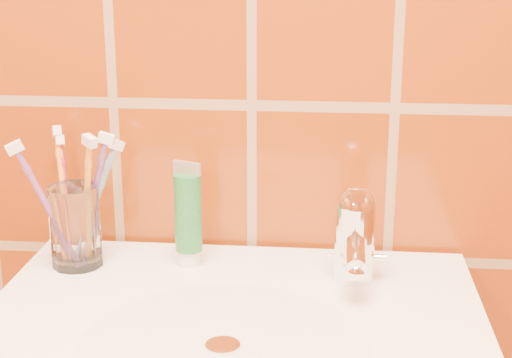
# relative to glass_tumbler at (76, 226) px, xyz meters

# --- Properties ---
(glass_tumbler) EXTENTS (0.07, 0.07, 0.10)m
(glass_tumbler) POSITION_rel_glass_tumbler_xyz_m (0.00, 0.00, 0.00)
(glass_tumbler) COLOR white
(glass_tumbler) RESTS_ON pedestal_sink
(toothpaste_tube) EXTENTS (0.04, 0.03, 0.14)m
(toothpaste_tube) POSITION_rel_glass_tumbler_xyz_m (0.14, 0.02, 0.01)
(toothpaste_tube) COLOR white
(toothpaste_tube) RESTS_ON pedestal_sink
(faucet) EXTENTS (0.05, 0.11, 0.12)m
(faucet) POSITION_rel_glass_tumbler_xyz_m (0.35, -0.02, 0.01)
(faucet) COLOR white
(faucet) RESTS_ON pedestal_sink
(toothbrush_0) EXTENTS (0.14, 0.13, 0.17)m
(toothbrush_0) POSITION_rel_glass_tumbler_xyz_m (0.02, 0.03, 0.02)
(toothbrush_0) COLOR #78AAD5
(toothbrush_0) RESTS_ON glass_tumbler
(toothbrush_1) EXTENTS (0.14, 0.12, 0.18)m
(toothbrush_1) POSITION_rel_glass_tumbler_xyz_m (-0.03, -0.02, 0.03)
(toothbrush_1) COLOR #7F418D
(toothbrush_1) RESTS_ON glass_tumbler
(toothbrush_2) EXTENTS (0.11, 0.15, 0.19)m
(toothbrush_2) POSITION_rel_glass_tumbler_xyz_m (-0.02, 0.03, 0.03)
(toothbrush_2) COLOR orange
(toothbrush_2) RESTS_ON glass_tumbler
(toothbrush_3) EXTENTS (0.09, 0.09, 0.19)m
(toothbrush_3) POSITION_rel_glass_tumbler_xyz_m (0.02, -0.00, 0.03)
(toothbrush_3) COLOR orange
(toothbrush_3) RESTS_ON glass_tumbler
(toothbrush_4) EXTENTS (0.07, 0.07, 0.18)m
(toothbrush_4) POSITION_rel_glass_tumbler_xyz_m (0.02, 0.01, 0.03)
(toothbrush_4) COLOR #6C4491
(toothbrush_4) RESTS_ON glass_tumbler
(toothbrush_5) EXTENTS (0.10, 0.14, 0.18)m
(toothbrush_5) POSITION_rel_glass_tumbler_xyz_m (-0.02, 0.02, 0.03)
(toothbrush_5) COLOR #A62335
(toothbrush_5) RESTS_ON glass_tumbler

